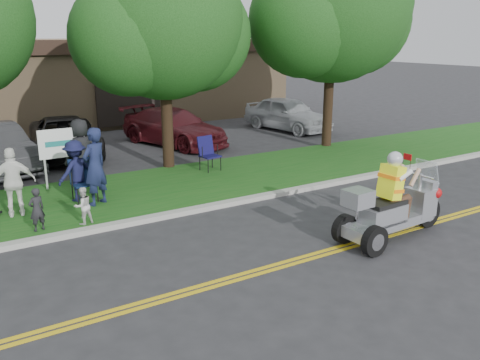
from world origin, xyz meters
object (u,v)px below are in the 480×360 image
parked_car_mid (65,137)px  parked_car_far_right (287,114)px  parked_car_right (174,127)px  lawn_chair_b (208,151)px  spectator_adult_right (14,182)px  trike_scooter (392,209)px  spectator_adult_left (95,167)px  lawn_chair_a (82,177)px

parked_car_mid → parked_car_far_right: size_ratio=1.10×
parked_car_right → parked_car_far_right: size_ratio=1.09×
lawn_chair_b → spectator_adult_right: size_ratio=0.65×
trike_scooter → parked_car_far_right: bearing=60.2°
trike_scooter → spectator_adult_right: size_ratio=1.80×
lawn_chair_b → parked_car_far_right: (6.62, 4.68, 0.05)m
spectator_adult_left → parked_car_mid: size_ratio=0.40×
parked_car_mid → parked_car_far_right: bearing=7.3°
trike_scooter → parked_car_mid: size_ratio=0.60×
spectator_adult_left → parked_car_far_right: spectator_adult_left is taller
parked_car_far_right → parked_car_mid: bearing=170.4°
lawn_chair_a → lawn_chair_b: bearing=11.3°
trike_scooter → lawn_chair_a: bearing=127.7°
parked_car_mid → trike_scooter: bearing=-63.2°
lawn_chair_a → parked_car_mid: bearing=78.1°
parked_car_far_right → lawn_chair_b: bearing=-153.7°
spectator_adult_right → spectator_adult_left: bearing=-178.6°
lawn_chair_b → parked_car_right: 4.58m
lawn_chair_a → parked_car_right: 7.50m
parked_car_right → spectator_adult_right: bearing=-156.4°
trike_scooter → parked_car_mid: trike_scooter is taller
lawn_chair_b → spectator_adult_left: size_ratio=0.54×
lawn_chair_a → parked_car_right: (5.08, 5.52, -0.01)m
lawn_chair_b → parked_car_mid: parked_car_mid is taller
lawn_chair_a → lawn_chair_b: (4.18, 1.03, -0.01)m
lawn_chair_a → spectator_adult_right: 1.69m
trike_scooter → spectator_adult_left: 7.09m
parked_car_mid → lawn_chair_a: bearing=-91.4°
lawn_chair_a → parked_car_mid: (0.96, 5.83, -0.03)m
spectator_adult_right → parked_car_mid: bearing=-106.6°
spectator_adult_left → parked_car_right: (4.87, 6.02, -0.38)m
trike_scooter → lawn_chair_b: (-0.73, 6.82, 0.03)m
spectator_adult_right → parked_car_right: bearing=-132.6°
lawn_chair_a → spectator_adult_right: (-1.64, -0.34, 0.21)m
spectator_adult_right → parked_car_mid: size_ratio=0.33×
lawn_chair_a → spectator_adult_right: bearing=-170.9°
spectator_adult_right → parked_car_far_right: size_ratio=0.37×
lawn_chair_b → lawn_chair_a: bearing=-173.6°
trike_scooter → spectator_adult_left: bearing=129.0°
trike_scooter → parked_car_far_right: trike_scooter is taller
parked_car_far_right → parked_car_right: bearing=173.0°
trike_scooter → lawn_chair_a: size_ratio=2.72×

